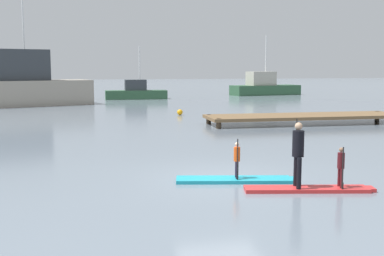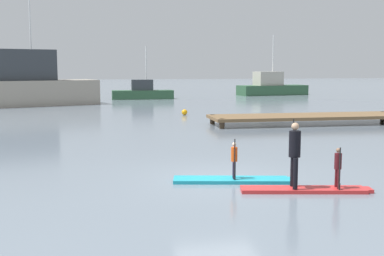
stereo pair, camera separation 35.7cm
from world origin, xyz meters
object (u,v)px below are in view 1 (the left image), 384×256
Objects in this scene: paddleboard_far at (309,189)px; mooring_buoy_mid at (180,112)px; paddler_child_front at (341,165)px; motor_boat_small_navy at (264,87)px; paddler_child_solo at (237,158)px; paddleboard_near at (236,180)px; fishing_boat_white_large at (2,86)px; paddler_adult at (298,150)px; fishing_boat_green_midground at (136,92)px.

mooring_buoy_mid reaches higher than paddleboard_far.
paddler_child_front is 45.38m from motor_boat_small_navy.
paddler_child_solo reaches higher than mooring_buoy_mid.
paddleboard_near is 31.85m from fishing_boat_white_large.
paddleboard_far is at bearing -108.53° from motor_boat_small_navy.
paddler_adult is (1.25, -1.35, 0.41)m from paddler_child_solo.
motor_boat_small_navy is at bearing 72.50° from paddler_child_front.
paddler_adult is 4.59× the size of mooring_buoy_mid.
fishing_boat_green_midground is (0.57, 37.27, 0.64)m from paddleboard_near.
paddler_child_solo is 0.33× the size of paddleboard_far.
paddleboard_near is 3.18× the size of paddler_child_front.
paddler_child_solo is 1.89m from paddler_adult.
fishing_boat_white_large is at bearing -156.37° from motor_boat_small_navy.
fishing_boat_green_midground is (11.72, 7.47, -1.01)m from fishing_boat_white_large.
fishing_boat_white_large is (-13.53, 31.39, 1.00)m from paddler_child_front.
paddleboard_near is 1.95× the size of paddler_adult.
fishing_boat_white_large is at bearing -147.48° from fishing_boat_green_midground.
paddler_child_solo reaches higher than paddleboard_far.
paddler_child_solo is 0.19× the size of fishing_boat_green_midground.
fishing_boat_white_large is 13.94m from fishing_boat_green_midground.
paddler_adult is at bearing -88.98° from fishing_boat_green_midground.
fishing_boat_white_large reaches higher than paddleboard_far.
paddler_child_front is (1.12, -0.24, -0.40)m from paddler_adult.
motor_boat_small_navy reaches higher than mooring_buoy_mid.
paddleboard_near is 0.23× the size of fishing_boat_white_large.
fishing_boat_white_large is (-11.15, 29.79, 1.65)m from paddleboard_near.
paddler_child_solo is at bearing 146.23° from paddler_child_front.
paddleboard_near is 8.95× the size of mooring_buoy_mid.
mooring_buoy_mid is at bearing -37.78° from fishing_boat_white_large.
paddleboard_near is 19.75m from mooring_buoy_mid.
paddler_child_solo is 31.84m from fishing_boat_white_large.
fishing_boat_white_large is at bearing 113.31° from paddler_child_front.
motor_boat_small_navy is (15.45, 4.42, 0.28)m from fishing_boat_green_midground.
paddler_adult is at bearing -68.28° from fishing_boat_white_large.
paddler_child_solo is 1.05× the size of paddler_child_front.
paddleboard_near is 2.94m from paddler_child_front.
paddleboard_near is at bearing 132.66° from paddler_adult.
fishing_boat_white_large reaches higher than fishing_boat_green_midground.
fishing_boat_white_large reaches higher than paddler_child_solo.
paddleboard_near is 0.56× the size of fishing_boat_green_midground.
fishing_boat_white_large is 29.67m from motor_boat_small_navy.
mooring_buoy_mid is (0.36, 21.08, 0.15)m from paddleboard_far.
paddler_child_front is at bearing -33.77° from paddler_child_solo.
paddler_adult is 0.21× the size of motor_boat_small_navy.
motor_boat_small_navy is at bearing 57.40° from mooring_buoy_mid.
paddleboard_near is 2.13m from paddler_adult.
motor_boat_small_navy is at bearing 68.98° from paddleboard_near.
fishing_boat_white_large is at bearing 110.52° from paddler_child_solo.
paddler_child_solo is 0.08× the size of fishing_boat_white_large.
paddler_child_front is at bearing -66.69° from fishing_boat_white_large.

